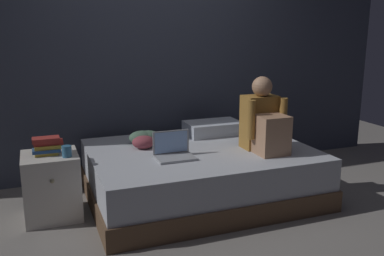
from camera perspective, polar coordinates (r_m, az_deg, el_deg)
name	(u,v)px	position (r m, az deg, el deg)	size (l,w,h in m)	color
ground_plane	(191,212)	(3.67, -0.08, -11.34)	(8.00, 8.00, 0.00)	gray
wall_back	(150,46)	(4.48, -5.64, 10.97)	(5.60, 0.10, 2.70)	#383D4C
bed	(200,173)	(3.91, 1.11, -6.11)	(2.00, 1.50, 0.47)	brown
nightstand	(52,186)	(3.68, -18.44, -7.42)	(0.44, 0.46, 0.54)	beige
person_sitting	(264,123)	(3.79, 9.73, 0.71)	(0.39, 0.44, 0.66)	olive
laptop	(174,151)	(3.56, -2.51, -3.18)	(0.32, 0.23, 0.22)	#9EA0A5
pillow	(213,128)	(4.34, 2.86, 0.00)	(0.56, 0.36, 0.13)	silver
book_stack	(47,146)	(3.59, -19.03, -2.30)	(0.24, 0.16, 0.14)	gold
mug	(67,151)	(3.47, -16.58, -3.05)	(0.08, 0.08, 0.09)	teal
clothes_pile	(144,139)	(3.96, -6.48, -1.43)	(0.30, 0.33, 0.13)	#4C6B56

